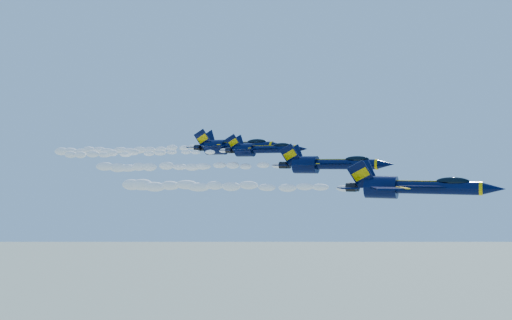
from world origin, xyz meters
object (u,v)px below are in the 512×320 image
at_px(jet_third, 261,149).
at_px(jet_second, 328,164).
at_px(jet_lead, 411,187).
at_px(jet_fourth, 233,146).

bearing_deg(jet_third, jet_second, -11.96).
distance_m(jet_lead, jet_third, 29.44).
bearing_deg(jet_fourth, jet_lead, -27.37).
bearing_deg(jet_fourth, jet_third, -38.99).
distance_m(jet_lead, jet_fourth, 41.60).
height_order(jet_lead, jet_second, jet_second).
relative_size(jet_lead, jet_second, 1.07).
height_order(jet_third, jet_fourth, jet_fourth).
height_order(jet_lead, jet_fourth, jet_fourth).
height_order(jet_lead, jet_third, jet_third).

